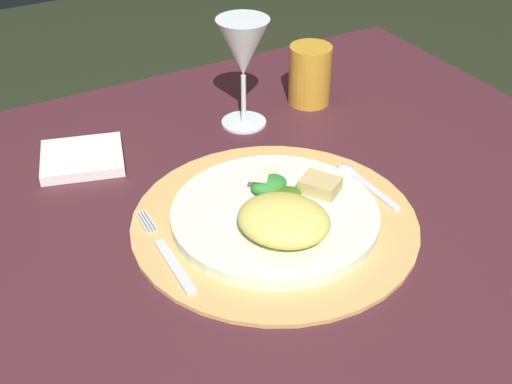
{
  "coord_description": "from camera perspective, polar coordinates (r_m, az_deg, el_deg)",
  "views": [
    {
      "loc": [
        -0.31,
        -0.66,
        1.25
      ],
      "look_at": [
        0.06,
        -0.0,
        0.73
      ],
      "focal_mm": 47.8,
      "sensor_mm": 36.0,
      "label": 1
    }
  ],
  "objects": [
    {
      "name": "wine_glass",
      "position": [
        1.06,
        -1.09,
        11.72
      ],
      "size": [
        0.08,
        0.08,
        0.18
      ],
      "color": "silver",
      "rests_on": "dining_table"
    },
    {
      "name": "dining_table",
      "position": [
        0.99,
        -2.97,
        -7.97
      ],
      "size": [
        1.2,
        0.87,
        0.71
      ],
      "color": "#451F26",
      "rests_on": "ground"
    },
    {
      "name": "placemat",
      "position": [
        0.89,
        1.57,
        -2.51
      ],
      "size": [
        0.37,
        0.37,
        0.01
      ],
      "primitive_type": "cylinder",
      "color": "tan",
      "rests_on": "dining_table"
    },
    {
      "name": "amber_tumbler",
      "position": [
        1.16,
        4.53,
        9.75
      ],
      "size": [
        0.07,
        0.07,
        0.1
      ],
      "primitive_type": "cylinder",
      "color": "gold",
      "rests_on": "dining_table"
    },
    {
      "name": "bread_piece",
      "position": [
        0.91,
        5.37,
        0.56
      ],
      "size": [
        0.06,
        0.06,
        0.02
      ],
      "primitive_type": "cube",
      "rotation": [
        0.0,
        0.0,
        5.28
      ],
      "color": "tan",
      "rests_on": "dinner_plate"
    },
    {
      "name": "fork",
      "position": [
        0.84,
        -7.48,
        -5.17
      ],
      "size": [
        0.02,
        0.17,
        0.0
      ],
      "color": "silver",
      "rests_on": "placemat"
    },
    {
      "name": "napkin",
      "position": [
        1.04,
        -14.34,
        2.77
      ],
      "size": [
        0.14,
        0.13,
        0.02
      ],
      "primitive_type": "cube",
      "rotation": [
        0.0,
        0.0,
        -0.28
      ],
      "color": "white",
      "rests_on": "dining_table"
    },
    {
      "name": "pasta_serving",
      "position": [
        0.83,
        2.34,
        -2.34
      ],
      "size": [
        0.15,
        0.15,
        0.04
      ],
      "primitive_type": "ellipsoid",
      "rotation": [
        0.0,
        0.0,
        5.32
      ],
      "color": "#E0CE5F",
      "rests_on": "dinner_plate"
    },
    {
      "name": "spoon",
      "position": [
        0.97,
        8.58,
        1.1
      ],
      "size": [
        0.02,
        0.13,
        0.01
      ],
      "color": "silver",
      "rests_on": "placemat"
    },
    {
      "name": "dinner_plate",
      "position": [
        0.88,
        1.58,
        -1.95
      ],
      "size": [
        0.27,
        0.27,
        0.02
      ],
      "primitive_type": "cylinder",
      "color": "silver",
      "rests_on": "placemat"
    },
    {
      "name": "salad_greens",
      "position": [
        0.9,
        1.45,
        0.28
      ],
      "size": [
        0.06,
        0.08,
        0.03
      ],
      "color": "#307E30",
      "rests_on": "dinner_plate"
    }
  ]
}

